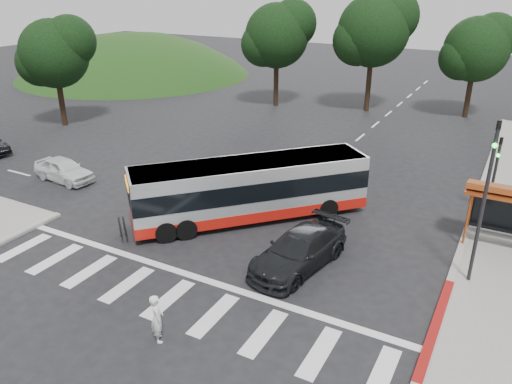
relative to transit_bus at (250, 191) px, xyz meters
The scene contains 15 objects.
ground 2.86m from the transit_bus, 75.25° to the right, with size 140.00×140.00×0.00m, color black.
curb_east 11.24m from the transit_bus, 30.32° to the left, with size 0.30×40.00×0.15m, color #9E9991.
curb_east_red 10.66m from the transit_bus, 24.43° to the right, with size 0.32×6.00×0.15m, color maroon.
hillside_nw 41.83m from the transit_bus, 138.63° to the left, with size 44.00×44.00×10.00m, color #1C3F14.
crosswalk_ladder 7.54m from the transit_bus, 85.16° to the right, with size 18.00×2.60×0.01m, color silver.
traffic_signal_ne_tall 10.54m from the transit_bus, ahead, with size 0.18×0.37×6.50m.
traffic_signal_ne_short 11.96m from the transit_bus, 30.90° to the left, with size 0.18×0.37×4.00m.
tree_north_a 24.35m from the transit_bus, 93.12° to the left, with size 6.60×6.15×10.17m.
tree_north_b 26.88m from the transit_bus, 75.39° to the left, with size 5.72×5.33×8.43m.
tree_north_c 24.09m from the transit_bus, 113.20° to the left, with size 6.16×5.74×9.30m.
tree_west_a 23.03m from the transit_bus, 160.16° to the left, with size 5.72×5.33×8.43m.
transit_bus is the anchor object (origin of this frame).
pedestrian 9.50m from the transit_bus, 79.43° to the right, with size 0.63×0.41×1.73m, color white.
dark_sedan 4.97m from the transit_bus, 37.17° to the right, with size 2.10×5.16×1.50m, color black.
west_car_white 12.00m from the transit_bus, behind, with size 1.60×3.98×1.36m, color silver.
Camera 1 is at (10.20, -16.95, 10.98)m, focal length 35.00 mm.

